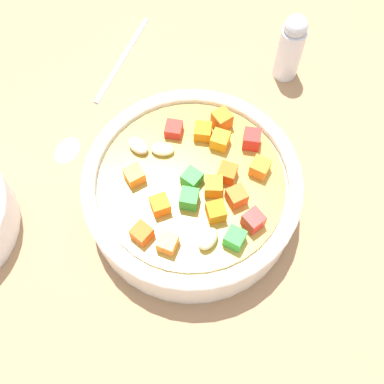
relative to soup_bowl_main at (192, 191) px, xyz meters
The scene contains 4 objects.
ground_plane 4.22cm from the soup_bowl_main, behind, with size 140.00×140.00×2.00cm, color #9E754F.
soup_bowl_main is the anchor object (origin of this frame).
spoon 16.75cm from the soup_bowl_main, 158.73° to the left, with size 2.65×22.83×0.74cm.
pepper_shaker 20.28cm from the soup_bowl_main, 82.36° to the left, with size 2.85×2.85×8.82cm.
Camera 1 is at (8.70, -18.69, 46.63)cm, focal length 45.87 mm.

